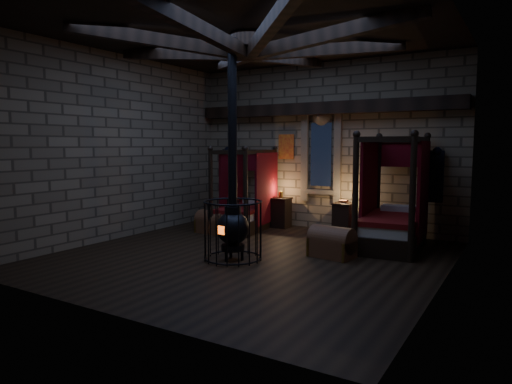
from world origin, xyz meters
The scene contains 8 objects.
room centered at (0.00, 0.09, 3.74)m, with size 7.02×7.02×4.29m.
bed_left centered at (-1.58, 2.38, 0.50)m, with size 1.25×2.04×2.02m.
bed_right centered at (2.16, 2.24, 0.57)m, with size 1.33×2.29×2.30m.
trunk_left centered at (-2.03, 1.53, 0.25)m, with size 0.81×0.57×0.56m.
trunk_right centered at (1.39, 0.76, 0.27)m, with size 0.90×0.64×0.61m.
nightstand_left centered at (-0.95, 3.07, 0.40)m, with size 0.50×0.48×0.95m.
nightstand_right centered at (0.78, 3.03, 0.39)m, with size 0.49×0.47×0.83m.
stove centered at (-0.11, -0.40, 0.65)m, with size 1.09×1.09×4.05m.
Camera 1 is at (4.58, -7.34, 2.15)m, focal length 32.00 mm.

